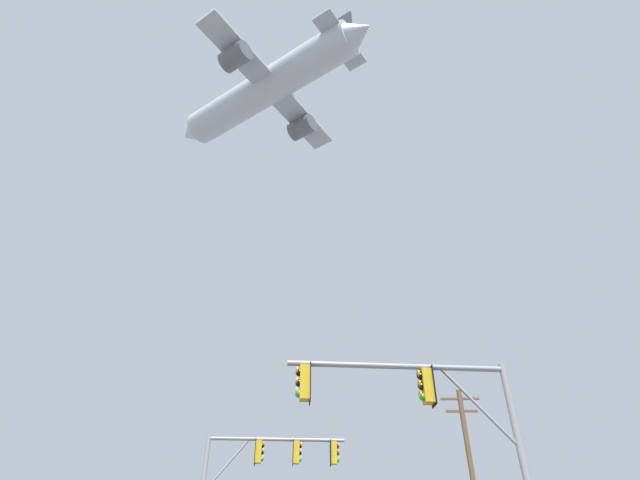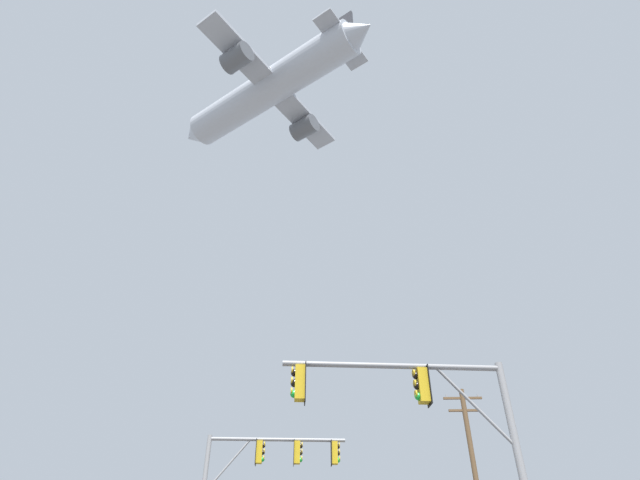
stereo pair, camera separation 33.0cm
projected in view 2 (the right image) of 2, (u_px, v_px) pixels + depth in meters
signal_pole_near at (432, 419)px, 12.56m from camera, size 6.00×0.88×6.22m
signal_pole_far at (260, 473)px, 20.75m from camera, size 6.00×0.81×6.60m
airplane at (270, 89)px, 50.03m from camera, size 21.83×16.85×6.60m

